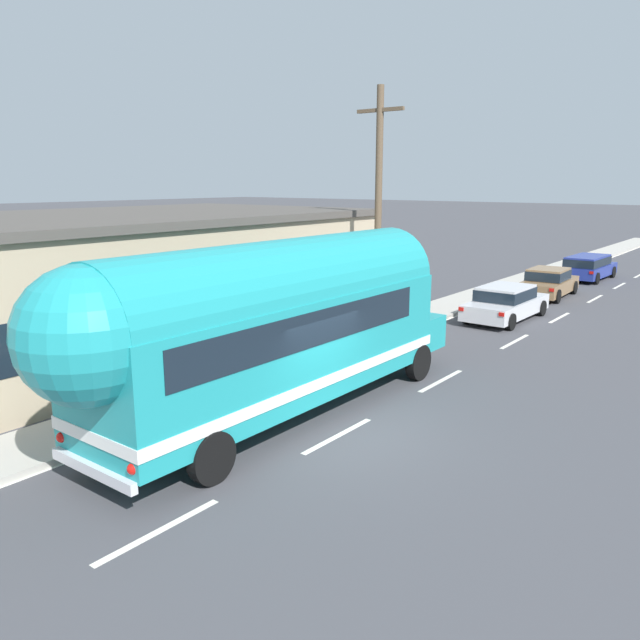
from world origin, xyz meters
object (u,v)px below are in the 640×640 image
car_second (548,282)px  car_third (588,266)px  car_lead (506,301)px  utility_pole (378,210)px  painted_bus (269,324)px

car_second → car_third: (0.04, 6.65, 0.07)m
car_second → car_third: 6.65m
car_third → car_lead: bearing=-88.6°
car_lead → car_second: bearing=93.2°
utility_pole → painted_bus: utility_pole is taller
car_lead → car_second: size_ratio=1.06×
car_lead → painted_bus: bearing=-90.5°
car_lead → car_third: same height
car_second → painted_bus: bearing=-89.3°
car_lead → car_second: 6.16m
car_lead → car_third: bearing=91.4°
painted_bus → car_lead: 13.79m
car_third → utility_pole: bearing=-97.6°
painted_bus → car_lead: size_ratio=2.60×
utility_pole → car_second: bearing=78.2°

